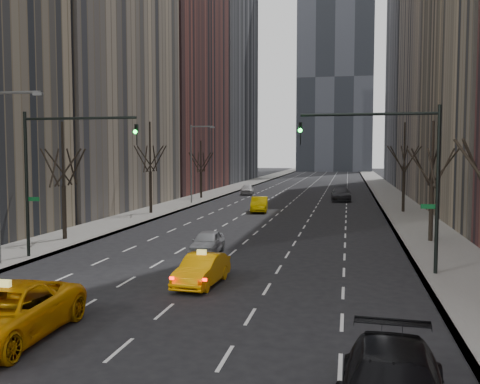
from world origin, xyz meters
The scene contains 22 objects.
ground centered at (0.00, 0.00, 0.00)m, with size 400.00×400.00×0.00m, color black.
sidewalk_left centered at (-12.25, 70.00, 0.07)m, with size 4.50×320.00×0.15m, color slate.
sidewalk_right centered at (12.25, 70.00, 0.07)m, with size 4.50×320.00×0.15m, color slate.
bld_left_far centered at (-21.50, 66.00, 22.00)m, with size 14.00×28.00×44.00m, color brown.
bld_left_deep centered at (-21.50, 96.00, 30.00)m, with size 14.00×30.00×60.00m, color slate.
bld_right_far centered at (21.50, 64.00, 25.00)m, with size 14.00×28.00×50.00m, color gray.
bld_right_deep centered at (21.50, 95.00, 29.00)m, with size 14.00×30.00×58.00m, color slate.
tree_lw_b centered at (-12.00, 18.00, 3.72)m, with size 3.36×3.50×7.82m.
tree_lw_c centered at (-12.00, 34.00, 4.04)m, with size 3.36×3.50×8.74m.
tree_lw_d centered at (-12.00, 52.00, 3.56)m, with size 3.36×3.50×7.36m.
tree_rw_b centered at (12.00, 22.00, 3.72)m, with size 3.36×3.50×7.82m.
tree_rw_c centered at (12.00, 40.00, 4.04)m, with size 3.36×3.50×8.74m.
traffic_mast_left centered at (-9.11, 12.00, 5.49)m, with size 6.69×0.39×8.00m.
traffic_mast_right centered at (9.11, 12.00, 5.49)m, with size 6.69×0.39×8.00m.
streetlight_near centered at (-10.84, 10.00, 5.62)m, with size 2.83×0.22×9.00m.
streetlight_far centered at (-10.84, 45.00, 5.62)m, with size 2.83×0.22×9.00m.
taxi_suv centered at (-3.82, 0.04, 0.86)m, with size 2.85×6.18×1.72m, color orange.
taxi_sedan centered at (0.29, 8.14, 0.69)m, with size 1.45×4.16×1.37m, color #FFA405.
silver_sedan_ahead centered at (-1.39, 15.39, 0.68)m, with size 1.61×3.99×1.36m, color gray.
far_taxi centered at (-2.09, 38.27, 0.75)m, with size 1.59×4.56×1.50m, color #DFB604.
far_suv_grey centered at (5.79, 52.70, 0.85)m, with size 2.38×5.85×1.70m, color #2C2B30.
far_car_white centered at (-7.47, 60.26, 0.74)m, with size 1.74×4.34×1.48m, color silver.
Camera 1 is at (6.64, -14.55, 5.87)m, focal length 40.00 mm.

